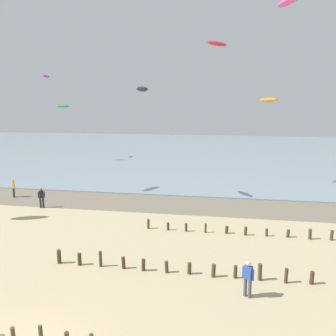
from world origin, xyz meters
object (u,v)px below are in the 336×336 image
(person_by_waterline, at_px, (248,278))
(kite_aloft_5, at_px, (142,89))
(person_nearest_camera, at_px, (41,197))
(kite_aloft_4, at_px, (268,100))
(person_far_down_beach, at_px, (13,188))
(kite_aloft_0, at_px, (62,106))
(kite_aloft_2, at_px, (46,76))
(kite_aloft_3, at_px, (217,44))
(kite_aloft_7, at_px, (288,2))

(person_by_waterline, bearing_deg, kite_aloft_5, 119.14)
(person_nearest_camera, bearing_deg, kite_aloft_5, 30.32)
(person_nearest_camera, distance_m, kite_aloft_4, 22.53)
(person_by_waterline, height_order, kite_aloft_4, kite_aloft_4)
(person_nearest_camera, height_order, person_far_down_beach, same)
(person_far_down_beach, bearing_deg, kite_aloft_0, 103.76)
(person_by_waterline, height_order, kite_aloft_5, kite_aloft_5)
(kite_aloft_2, xyz_separation_m, kite_aloft_4, (32.16, -16.79, -4.03))
(kite_aloft_3, xyz_separation_m, kite_aloft_4, (5.07, -2.19, -5.66))
(person_far_down_beach, height_order, kite_aloft_7, kite_aloft_7)
(kite_aloft_4, height_order, kite_aloft_7, kite_aloft_7)
(kite_aloft_0, distance_m, kite_aloft_4, 32.02)
(kite_aloft_5, distance_m, kite_aloft_7, 14.61)
(kite_aloft_5, bearing_deg, person_nearest_camera, -90.30)
(person_far_down_beach, distance_m, kite_aloft_2, 27.42)
(kite_aloft_7, bearing_deg, kite_aloft_3, 174.31)
(person_nearest_camera, relative_size, kite_aloft_5, 0.70)
(kite_aloft_0, distance_m, kite_aloft_7, 39.92)
(kite_aloft_0, bearing_deg, person_nearest_camera, -96.48)
(person_by_waterline, distance_m, person_far_down_beach, 25.15)
(person_by_waterline, bearing_deg, person_nearest_camera, 145.78)
(person_far_down_beach, bearing_deg, kite_aloft_4, 14.75)
(kite_aloft_5, xyz_separation_m, kite_aloft_7, (10.73, -8.94, 4.26))
(person_by_waterline, relative_size, person_far_down_beach, 1.00)
(person_by_waterline, distance_m, kite_aloft_5, 20.12)
(kite_aloft_0, height_order, kite_aloft_4, kite_aloft_4)
(kite_aloft_4, bearing_deg, person_far_down_beach, -106.91)
(person_far_down_beach, height_order, kite_aloft_5, kite_aloft_5)
(person_nearest_camera, height_order, kite_aloft_5, kite_aloft_5)
(person_nearest_camera, height_order, person_by_waterline, same)
(kite_aloft_5, bearing_deg, kite_aloft_0, -168.34)
(person_nearest_camera, relative_size, person_by_waterline, 1.00)
(kite_aloft_5, bearing_deg, kite_aloft_7, 19.58)
(kite_aloft_0, distance_m, kite_aloft_3, 27.23)
(kite_aloft_5, bearing_deg, person_far_down_beach, -112.45)
(kite_aloft_2, height_order, kite_aloft_3, kite_aloft_3)
(kite_aloft_3, height_order, kite_aloft_5, kite_aloft_3)
(kite_aloft_3, relative_size, kite_aloft_4, 1.06)
(kite_aloft_5, bearing_deg, kite_aloft_3, 106.14)
(kite_aloft_2, bearing_deg, person_nearest_camera, 17.27)
(person_far_down_beach, relative_size, kite_aloft_4, 0.67)
(person_far_down_beach, height_order, kite_aloft_3, kite_aloft_3)
(person_nearest_camera, xyz_separation_m, kite_aloft_4, (19.00, 8.94, 8.15))
(person_nearest_camera, bearing_deg, kite_aloft_3, 38.62)
(kite_aloft_2, distance_m, kite_aloft_4, 36.51)
(kite_aloft_4, relative_size, kite_aloft_5, 1.04)
(kite_aloft_7, bearing_deg, kite_aloft_0, -156.78)
(person_by_waterline, distance_m, kite_aloft_7, 15.05)
(person_by_waterline, bearing_deg, kite_aloft_3, 96.47)
(kite_aloft_7, bearing_deg, person_nearest_camera, -125.38)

